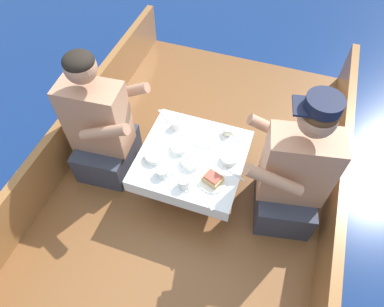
% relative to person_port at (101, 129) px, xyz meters
% --- Properties ---
extents(ground_plane, '(60.00, 60.00, 0.00)m').
position_rel_person_port_xyz_m(ground_plane, '(0.64, -0.05, -0.72)').
color(ground_plane, navy).
extents(boat_deck, '(1.98, 3.28, 0.32)m').
position_rel_person_port_xyz_m(boat_deck, '(0.64, -0.05, -0.56)').
color(boat_deck, brown).
rests_on(boat_deck, ground_plane).
extents(gunwale_port, '(0.06, 3.28, 0.38)m').
position_rel_person_port_xyz_m(gunwale_port, '(-0.31, -0.05, -0.21)').
color(gunwale_port, '#936033').
rests_on(gunwale_port, boat_deck).
extents(gunwale_starboard, '(0.06, 3.28, 0.38)m').
position_rel_person_port_xyz_m(gunwale_starboard, '(1.60, -0.05, -0.21)').
color(gunwale_starboard, '#936033').
rests_on(gunwale_starboard, boat_deck).
extents(cockpit_table, '(0.69, 0.67, 0.34)m').
position_rel_person_port_xyz_m(cockpit_table, '(0.64, 0.03, -0.10)').
color(cockpit_table, '#B2B2B7').
rests_on(cockpit_table, boat_deck).
extents(person_port, '(0.55, 0.47, 1.01)m').
position_rel_person_port_xyz_m(person_port, '(0.00, 0.00, 0.00)').
color(person_port, '#333847').
rests_on(person_port, boat_deck).
extents(person_starboard, '(0.57, 0.52, 1.05)m').
position_rel_person_port_xyz_m(person_starboard, '(1.29, 0.03, 0.02)').
color(person_starboard, '#333847').
rests_on(person_starboard, boat_deck).
extents(plate_sandwich, '(0.18, 0.18, 0.01)m').
position_rel_person_port_xyz_m(plate_sandwich, '(0.83, -0.12, -0.05)').
color(plate_sandwich, silver).
rests_on(plate_sandwich, cockpit_table).
extents(plate_bread, '(0.21, 0.21, 0.01)m').
position_rel_person_port_xyz_m(plate_bread, '(0.68, 0.21, -0.05)').
color(plate_bread, silver).
rests_on(plate_bread, cockpit_table).
extents(sandwich, '(0.14, 0.12, 0.05)m').
position_rel_person_port_xyz_m(sandwich, '(0.83, -0.12, -0.03)').
color(sandwich, tan).
rests_on(sandwich, plate_sandwich).
extents(bowl_port_near, '(0.11, 0.11, 0.04)m').
position_rel_person_port_xyz_m(bowl_port_near, '(0.89, 0.07, -0.04)').
color(bowl_port_near, silver).
rests_on(bowl_port_near, cockpit_table).
extents(bowl_starboard_near, '(0.13, 0.13, 0.04)m').
position_rel_person_port_xyz_m(bowl_starboard_near, '(0.66, -0.04, -0.04)').
color(bowl_starboard_near, silver).
rests_on(bowl_starboard_near, cockpit_table).
extents(bowl_center_far, '(0.12, 0.12, 0.04)m').
position_rel_person_port_xyz_m(bowl_center_far, '(0.55, 0.05, -0.04)').
color(bowl_center_far, silver).
rests_on(bowl_center_far, cockpit_table).
extents(bowl_port_far, '(0.13, 0.13, 0.04)m').
position_rel_person_port_xyz_m(bowl_port_far, '(0.42, -0.07, -0.04)').
color(bowl_port_far, silver).
rests_on(bowl_port_far, cockpit_table).
extents(coffee_cup_port, '(0.11, 0.08, 0.06)m').
position_rel_person_port_xyz_m(coffee_cup_port, '(0.52, -0.17, -0.03)').
color(coffee_cup_port, silver).
rests_on(coffee_cup_port, cockpit_table).
extents(coffee_cup_starboard, '(0.10, 0.07, 0.06)m').
position_rel_person_port_xyz_m(coffee_cup_starboard, '(0.46, 0.23, -0.03)').
color(coffee_cup_starboard, silver).
rests_on(coffee_cup_starboard, cockpit_table).
extents(coffee_cup_center, '(0.10, 0.07, 0.07)m').
position_rel_person_port_xyz_m(coffee_cup_center, '(0.67, -0.21, -0.02)').
color(coffee_cup_center, silver).
rests_on(coffee_cup_center, cockpit_table).
extents(tin_can, '(0.07, 0.07, 0.05)m').
position_rel_person_port_xyz_m(tin_can, '(0.81, 0.28, -0.03)').
color(tin_can, silver).
rests_on(tin_can, cockpit_table).
extents(utensil_fork_port, '(0.14, 0.13, 0.00)m').
position_rel_person_port_xyz_m(utensil_fork_port, '(0.86, 0.28, -0.06)').
color(utensil_fork_port, silver).
rests_on(utensil_fork_port, cockpit_table).
extents(utensil_spoon_center, '(0.14, 0.12, 0.01)m').
position_rel_person_port_xyz_m(utensil_spoon_center, '(0.33, 0.31, -0.06)').
color(utensil_spoon_center, silver).
rests_on(utensil_spoon_center, cockpit_table).
extents(utensil_knife_port, '(0.12, 0.13, 0.00)m').
position_rel_person_port_xyz_m(utensil_knife_port, '(0.83, -0.25, -0.06)').
color(utensil_knife_port, silver).
rests_on(utensil_knife_port, cockpit_table).
extents(utensil_knife_starboard, '(0.03, 0.17, 0.00)m').
position_rel_person_port_xyz_m(utensil_knife_starboard, '(0.83, 0.17, -0.06)').
color(utensil_knife_starboard, silver).
rests_on(utensil_knife_starboard, cockpit_table).
extents(utensil_spoon_port, '(0.16, 0.08, 0.01)m').
position_rel_person_port_xyz_m(utensil_spoon_port, '(0.91, -0.01, -0.06)').
color(utensil_spoon_port, silver).
rests_on(utensil_spoon_port, cockpit_table).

